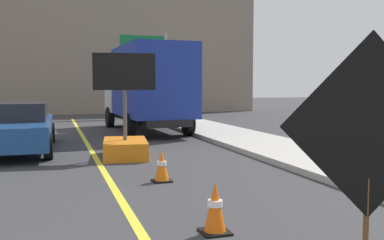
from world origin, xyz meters
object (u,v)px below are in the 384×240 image
Objects in this scene: pickup_car at (14,127)px; highway_guide_sign at (153,59)px; box_truck at (147,87)px; traffic_cone_mid_lane at (162,166)px; arrow_board_trailer at (125,139)px; roadwork_sign at (369,131)px; traffic_cone_near_sign at (215,207)px.

highway_guide_sign reaches higher than pickup_car.
box_truck reaches higher than traffic_cone_mid_lane.
traffic_cone_mid_lane is at bearing -86.05° from arrow_board_trailer.
box_truck is at bearing 79.62° from traffic_cone_mid_lane.
traffic_cone_mid_lane is (-0.63, 4.96, -1.16)m from roadwork_sign.
traffic_cone_near_sign reaches higher than traffic_cone_mid_lane.
roadwork_sign is 10.75m from pickup_car.
box_truck reaches higher than traffic_cone_near_sign.
pickup_car is 1.04× the size of highway_guide_sign.
pickup_car is (-3.68, 10.08, -0.77)m from roadwork_sign.
roadwork_sign is at bearing -94.18° from box_truck.
traffic_cone_mid_lane is (3.05, -5.11, -0.39)m from pickup_car.
roadwork_sign is at bearing -97.94° from highway_guide_sign.
arrow_board_trailer is 0.52× the size of pickup_car.
highway_guide_sign is (2.05, 8.03, 1.60)m from box_truck.
box_truck is 1.29× the size of pickup_car.
arrow_board_trailer is at bearing -105.67° from highway_guide_sign.
highway_guide_sign is (3.07, 21.99, 1.95)m from roadwork_sign.
traffic_cone_mid_lane is at bearing -59.18° from pickup_car.
pickup_car is 7.70× the size of traffic_cone_near_sign.
arrow_board_trailer is at bearing 93.95° from traffic_cone_mid_lane.
box_truck is at bearing 72.51° from arrow_board_trailer.
highway_guide_sign is at bearing 79.38° from traffic_cone_near_sign.
box_truck reaches higher than arrow_board_trailer.
traffic_cone_near_sign is 3.06m from traffic_cone_mid_lane.
traffic_cone_mid_lane is (0.07, 3.06, -0.02)m from traffic_cone_near_sign.
arrow_board_trailer is 4.01× the size of traffic_cone_near_sign.
roadwork_sign is 0.35× the size of box_truck.
traffic_cone_near_sign is at bearing -69.97° from pickup_car.
roadwork_sign is at bearing -82.81° from traffic_cone_mid_lane.
box_truck is 9.27m from traffic_cone_mid_lane.
highway_guide_sign reaches higher than traffic_cone_near_sign.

